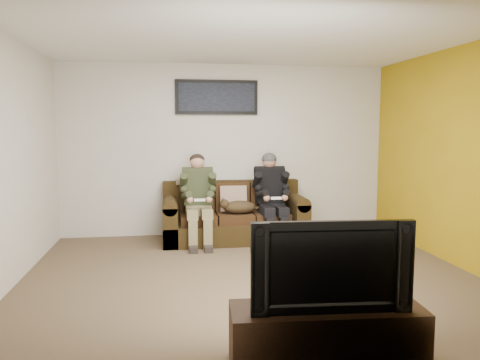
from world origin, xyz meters
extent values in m
plane|color=brown|center=(0.00, 0.00, 0.00)|extent=(5.00, 5.00, 0.00)
plane|color=silver|center=(0.00, 0.00, 2.60)|extent=(5.00, 5.00, 0.00)
plane|color=beige|center=(0.00, 2.25, 1.30)|extent=(5.00, 0.00, 5.00)
plane|color=beige|center=(0.00, -2.25, 1.30)|extent=(5.00, 0.00, 5.00)
plane|color=beige|center=(-2.50, 0.00, 1.30)|extent=(0.00, 4.50, 4.50)
plane|color=beige|center=(2.50, 0.00, 1.30)|extent=(0.00, 4.50, 4.50)
plane|color=#AA8911|center=(2.49, 0.00, 1.30)|extent=(0.00, 4.50, 4.50)
cube|color=#2F220E|center=(0.05, 1.75, 0.14)|extent=(2.06, 0.89, 0.28)
cube|color=#2F220E|center=(0.05, 2.10, 0.56)|extent=(2.06, 0.19, 0.56)
cube|color=#2F220E|center=(-0.87, 1.75, 0.28)|extent=(0.21, 0.89, 0.56)
cube|color=#2F220E|center=(0.98, 1.75, 0.28)|extent=(0.21, 0.89, 0.56)
cylinder|color=#2F220E|center=(-0.87, 1.75, 0.56)|extent=(0.21, 0.89, 0.21)
cylinder|color=#2F220E|center=(0.98, 1.75, 0.56)|extent=(0.21, 0.89, 0.21)
cube|color=#372210|center=(-0.48, 1.70, 0.35)|extent=(0.51, 0.56, 0.13)
cube|color=#372210|center=(-0.48, 1.97, 0.62)|extent=(0.51, 0.13, 0.41)
cube|color=#372210|center=(0.05, 1.70, 0.35)|extent=(0.51, 0.56, 0.13)
cube|color=#372210|center=(0.05, 1.97, 0.62)|extent=(0.51, 0.13, 0.41)
cube|color=#372210|center=(0.58, 1.70, 0.35)|extent=(0.51, 0.56, 0.13)
cube|color=#372210|center=(0.58, 1.97, 0.62)|extent=(0.51, 0.13, 0.41)
cube|color=tan|center=(0.05, 1.86, 0.60)|extent=(0.39, 0.19, 0.39)
cube|color=tan|center=(-0.57, 2.08, 0.84)|extent=(0.42, 0.21, 0.07)
cube|color=#887D55|center=(-0.48, 1.68, 0.48)|extent=(0.36, 0.30, 0.14)
cube|color=#2F3620|center=(-0.48, 1.78, 0.78)|extent=(0.40, 0.30, 0.53)
cylinder|color=#2F3620|center=(-0.48, 1.80, 0.99)|extent=(0.44, 0.18, 0.18)
sphere|color=tan|center=(-0.48, 1.82, 1.15)|extent=(0.21, 0.21, 0.21)
cube|color=#887D55|center=(-0.58, 1.48, 0.47)|extent=(0.15, 0.42, 0.13)
cube|color=#887D55|center=(-0.38, 1.48, 0.47)|extent=(0.15, 0.42, 0.13)
cube|color=#887D55|center=(-0.58, 1.28, 0.21)|extent=(0.12, 0.13, 0.41)
cube|color=#887D55|center=(-0.38, 1.28, 0.21)|extent=(0.12, 0.13, 0.41)
cube|color=black|center=(-0.58, 1.20, 0.04)|extent=(0.11, 0.26, 0.08)
cube|color=black|center=(-0.38, 1.20, 0.04)|extent=(0.11, 0.26, 0.08)
cylinder|color=#2F3620|center=(-0.68, 1.71, 0.88)|extent=(0.11, 0.30, 0.28)
cylinder|color=#2F3620|center=(-0.28, 1.71, 0.88)|extent=(0.11, 0.30, 0.28)
cylinder|color=#2F3620|center=(-0.65, 1.49, 0.72)|extent=(0.14, 0.32, 0.15)
cylinder|color=#2F3620|center=(-0.31, 1.49, 0.72)|extent=(0.14, 0.32, 0.15)
sphere|color=tan|center=(-0.61, 1.37, 0.67)|extent=(0.09, 0.09, 0.09)
sphere|color=tan|center=(-0.35, 1.37, 0.67)|extent=(0.09, 0.09, 0.09)
cube|color=white|center=(-0.48, 1.35, 0.67)|extent=(0.15, 0.04, 0.03)
ellipsoid|color=black|center=(-0.48, 1.83, 1.18)|extent=(0.22, 0.22, 0.17)
cube|color=black|center=(0.58, 1.68, 0.48)|extent=(0.36, 0.30, 0.14)
cube|color=black|center=(0.58, 1.78, 0.78)|extent=(0.40, 0.30, 0.53)
cylinder|color=black|center=(0.58, 1.80, 0.99)|extent=(0.44, 0.18, 0.18)
sphere|color=#A26E5A|center=(0.58, 1.82, 1.15)|extent=(0.21, 0.21, 0.21)
cube|color=black|center=(0.48, 1.48, 0.47)|extent=(0.15, 0.42, 0.13)
cube|color=black|center=(0.68, 1.48, 0.47)|extent=(0.15, 0.42, 0.13)
cube|color=black|center=(0.48, 1.28, 0.21)|extent=(0.12, 0.13, 0.41)
cube|color=black|center=(0.68, 1.28, 0.21)|extent=(0.12, 0.13, 0.41)
cube|color=black|center=(0.48, 1.20, 0.04)|extent=(0.11, 0.26, 0.08)
cube|color=black|center=(0.68, 1.20, 0.04)|extent=(0.11, 0.26, 0.08)
cylinder|color=black|center=(0.38, 1.71, 0.88)|extent=(0.11, 0.30, 0.28)
cylinder|color=black|center=(0.78, 1.71, 0.88)|extent=(0.11, 0.30, 0.28)
cylinder|color=black|center=(0.41, 1.49, 0.72)|extent=(0.14, 0.32, 0.15)
cylinder|color=black|center=(0.75, 1.49, 0.72)|extent=(0.14, 0.32, 0.15)
sphere|color=#A26E5A|center=(0.45, 1.37, 0.67)|extent=(0.09, 0.09, 0.09)
sphere|color=#A26E5A|center=(0.71, 1.37, 0.67)|extent=(0.09, 0.09, 0.09)
cube|color=white|center=(0.58, 1.35, 0.67)|extent=(0.15, 0.04, 0.03)
ellipsoid|color=black|center=(0.58, 1.82, 1.18)|extent=(0.22, 0.22, 0.19)
ellipsoid|color=#48351C|center=(0.11, 1.64, 0.51)|extent=(0.47, 0.26, 0.19)
sphere|color=#48351C|center=(-0.11, 1.61, 0.56)|extent=(0.14, 0.14, 0.14)
cone|color=#48351C|center=(-0.13, 1.58, 0.63)|extent=(0.04, 0.04, 0.04)
cone|color=#48351C|center=(-0.13, 1.65, 0.63)|extent=(0.04, 0.04, 0.04)
cylinder|color=#48351C|center=(0.35, 1.69, 0.47)|extent=(0.26, 0.13, 0.08)
cube|color=black|center=(-0.15, 2.22, 2.10)|extent=(1.25, 0.04, 0.52)
cube|color=black|center=(-0.15, 2.19, 2.10)|extent=(1.15, 0.01, 0.42)
cube|color=black|center=(0.17, -1.95, 0.21)|extent=(1.35, 0.52, 0.42)
imported|color=black|center=(0.17, -1.95, 0.73)|extent=(1.09, 0.22, 0.62)
camera|label=1|loc=(-0.89, -4.91, 1.64)|focal=35.00mm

